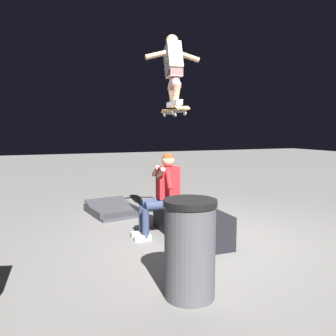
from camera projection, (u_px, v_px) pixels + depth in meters
name	position (u px, v px, depth m)	size (l,w,h in m)	color
ground_plane	(203.00, 238.00, 5.17)	(40.00, 40.00, 0.00)	slate
ledge_box_main	(190.00, 222.00, 5.20)	(1.63, 0.67, 0.48)	black
person_sitting_on_ledge	(162.00, 191.00, 5.20)	(0.59, 0.75, 1.32)	#2D3856
skateboard	(174.00, 111.00, 5.21)	(1.04, 0.34, 0.13)	#AD8451
skater_airborne	(173.00, 67.00, 5.19)	(0.63, 0.89, 1.12)	white
kicker_ramp	(114.00, 211.00, 6.68)	(1.25, 1.04, 0.32)	#38383D
trash_bin	(190.00, 248.00, 3.31)	(0.53, 0.53, 0.99)	#47474C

